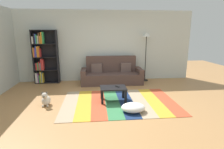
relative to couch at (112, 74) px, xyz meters
The scene contains 10 objects.
ground_plane 2.06m from the couch, 95.17° to the right, with size 14.00×14.00×0.00m, color #B27F4C.
back_wall 1.16m from the couch, 109.14° to the left, with size 6.80×0.10×2.70m, color silver.
rug 1.99m from the couch, 89.44° to the right, with size 3.07×2.06×0.01m.
couch is the anchor object (origin of this frame).
bookshelf 2.64m from the couch, behind, with size 0.90×0.28×1.97m.
coffee_table 1.85m from the couch, 94.23° to the right, with size 0.71×0.50×0.39m.
pouf 2.62m from the couch, 84.12° to the right, with size 0.58×0.46×0.21m, color white.
dog 2.77m from the couch, 134.09° to the right, with size 0.22×0.35×0.40m.
standing_lamp 1.83m from the couch, ahead, with size 0.32×0.32×1.86m.
tv_remote 1.82m from the couch, 90.61° to the right, with size 0.04×0.15×0.02m, color black.
Camera 1 is at (-0.46, -4.50, 1.87)m, focal length 28.63 mm.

